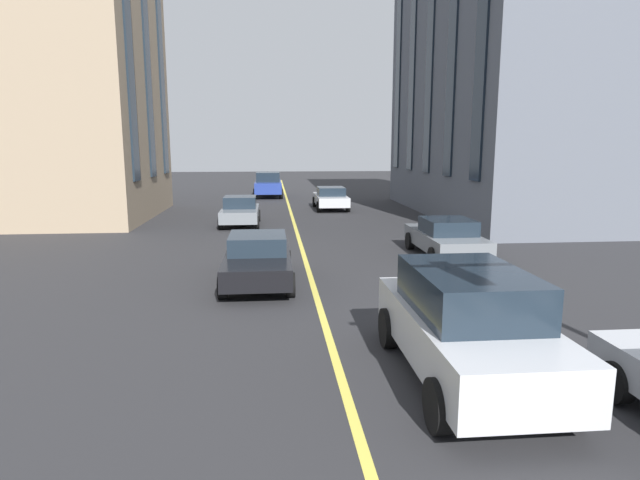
# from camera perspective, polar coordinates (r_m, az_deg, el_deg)

# --- Properties ---
(lane_centre_line) EXTENTS (80.00, 0.16, 0.01)m
(lane_centre_line) POSITION_cam_1_polar(r_m,az_deg,el_deg) (20.29, -2.04, -0.74)
(lane_centre_line) COLOR #D8C64C
(lane_centre_line) RESTS_ON ground_plane
(car_silver_oncoming) EXTENTS (4.40, 1.95, 1.37)m
(car_silver_oncoming) POSITION_cam_1_polar(r_m,az_deg,el_deg) (32.22, 1.16, 4.58)
(car_silver_oncoming) COLOR #B7BABF
(car_silver_oncoming) RESTS_ON ground_plane
(car_blue_far) EXTENTS (4.70, 2.14, 1.88)m
(car_blue_far) POSITION_cam_1_polar(r_m,az_deg,el_deg) (40.22, -5.63, 6.03)
(car_blue_far) COLOR navy
(car_blue_far) RESTS_ON ground_plane
(car_grey_mid) EXTENTS (3.90, 1.89, 1.40)m
(car_grey_mid) POSITION_cam_1_polar(r_m,az_deg,el_deg) (26.06, -8.61, 3.13)
(car_grey_mid) COLOR slate
(car_grey_mid) RESTS_ON ground_plane
(car_silver_near) EXTENTS (4.70, 2.14, 1.88)m
(car_silver_near) POSITION_cam_1_polar(r_m,az_deg,el_deg) (9.05, 15.57, -8.72)
(car_silver_near) COLOR #B7BABF
(car_silver_near) RESTS_ON ground_plane
(car_grey_parked_b) EXTENTS (4.40, 1.95, 1.37)m
(car_grey_parked_b) POSITION_cam_1_polar(r_m,az_deg,el_deg) (18.82, 13.44, 0.29)
(car_grey_parked_b) COLOR slate
(car_grey_parked_b) RESTS_ON ground_plane
(car_black_trailing) EXTENTS (4.40, 1.95, 1.37)m
(car_black_trailing) POSITION_cam_1_polar(r_m,az_deg,el_deg) (14.97, -6.73, -2.01)
(car_black_trailing) COLOR black
(car_black_trailing) RESTS_ON ground_plane
(building_left_near) EXTENTS (10.95, 13.80, 15.63)m
(building_left_near) POSITION_cam_1_polar(r_m,az_deg,el_deg) (32.52, -30.50, 15.83)
(building_left_near) COLOR gray
(building_left_near) RESTS_ON ground_plane
(building_right_near) EXTENTS (17.85, 8.40, 16.97)m
(building_right_near) POSITION_cam_1_polar(r_m,az_deg,el_deg) (31.85, 19.37, 18.01)
(building_right_near) COLOR #565B66
(building_right_near) RESTS_ON ground_plane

